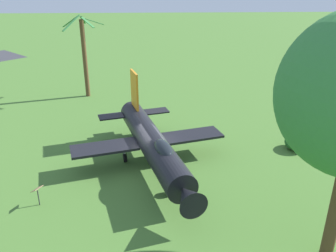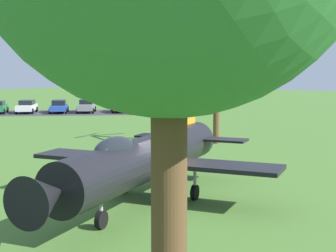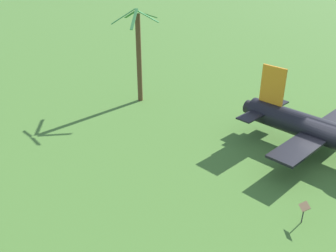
{
  "view_description": "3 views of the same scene",
  "coord_description": "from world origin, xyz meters",
  "px_view_note": "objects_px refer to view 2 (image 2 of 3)",
  "views": [
    {
      "loc": [
        -20.06,
        -0.11,
        11.48
      ],
      "look_at": [
        -0.34,
        -1.03,
        2.97
      ],
      "focal_mm": 37.71,
      "sensor_mm": 36.0,
      "label": 1
    },
    {
      "loc": [
        -14.2,
        -12.33,
        5.07
      ],
      "look_at": [
        0.41,
        -0.7,
        2.96
      ],
      "focal_mm": 54.15,
      "sensor_mm": 36.0,
      "label": 2
    },
    {
      "loc": [
        -13.21,
        18.77,
        12.48
      ],
      "look_at": [
        6.26,
        8.24,
        1.5
      ],
      "focal_mm": 38.81,
      "sensor_mm": 36.0,
      "label": 3
    }
  ],
  "objects_px": {
    "parked_car_white": "(27,106)",
    "parked_car_red": "(121,106)",
    "display_jet": "(142,158)",
    "parked_car_black": "(151,106)",
    "parked_car_blue": "(59,106)",
    "parked_car_gray": "(86,106)",
    "palm_tree": "(217,83)"
  },
  "relations": [
    {
      "from": "palm_tree",
      "to": "parked_car_red",
      "type": "bearing_deg",
      "value": 58.05
    },
    {
      "from": "palm_tree",
      "to": "parked_car_blue",
      "type": "relative_size",
      "value": 1.73
    },
    {
      "from": "display_jet",
      "to": "parked_car_red",
      "type": "xyz_separation_m",
      "value": [
        29.16,
        29.13,
        -1.02
      ]
    },
    {
      "from": "parked_car_red",
      "to": "parked_car_gray",
      "type": "bearing_deg",
      "value": 85.0
    },
    {
      "from": "parked_car_gray",
      "to": "parked_car_white",
      "type": "distance_m",
      "value": 6.83
    },
    {
      "from": "display_jet",
      "to": "parked_car_black",
      "type": "relative_size",
      "value": 3.01
    },
    {
      "from": "parked_car_black",
      "to": "parked_car_red",
      "type": "distance_m",
      "value": 3.58
    },
    {
      "from": "display_jet",
      "to": "parked_car_red",
      "type": "distance_m",
      "value": 41.23
    },
    {
      "from": "parked_car_red",
      "to": "parked_car_blue",
      "type": "relative_size",
      "value": 0.98
    },
    {
      "from": "parked_car_blue",
      "to": "parked_car_white",
      "type": "xyz_separation_m",
      "value": [
        -2.61,
        2.58,
        0.01
      ]
    },
    {
      "from": "parked_car_red",
      "to": "parked_car_gray",
      "type": "height_order",
      "value": "parked_car_gray"
    },
    {
      "from": "display_jet",
      "to": "parked_car_black",
      "type": "height_order",
      "value": "display_jet"
    },
    {
      "from": "palm_tree",
      "to": "parked_car_gray",
      "type": "height_order",
      "value": "palm_tree"
    },
    {
      "from": "display_jet",
      "to": "parked_car_black",
      "type": "bearing_deg",
      "value": -155.7
    },
    {
      "from": "display_jet",
      "to": "parked_car_white",
      "type": "xyz_separation_m",
      "value": [
        21.65,
        36.91,
        -1.01
      ]
    },
    {
      "from": "parked_car_blue",
      "to": "display_jet",
      "type": "bearing_deg",
      "value": 8.39
    },
    {
      "from": "palm_tree",
      "to": "parked_car_gray",
      "type": "bearing_deg",
      "value": 65.96
    },
    {
      "from": "parked_car_gray",
      "to": "display_jet",
      "type": "bearing_deg",
      "value": 8.53
    },
    {
      "from": "palm_tree",
      "to": "parked_car_white",
      "type": "relative_size",
      "value": 1.87
    },
    {
      "from": "parked_car_white",
      "to": "parked_car_red",
      "type": "bearing_deg",
      "value": 90.78
    },
    {
      "from": "display_jet",
      "to": "parked_car_blue",
      "type": "relative_size",
      "value": 2.82
    },
    {
      "from": "palm_tree",
      "to": "parked_car_black",
      "type": "bearing_deg",
      "value": 50.35
    },
    {
      "from": "palm_tree",
      "to": "parked_car_white",
      "type": "xyz_separation_m",
      "value": [
        6.55,
        30.33,
        -3.38
      ]
    },
    {
      "from": "palm_tree",
      "to": "parked_car_black",
      "type": "distance_m",
      "value": 26.2
    },
    {
      "from": "display_jet",
      "to": "palm_tree",
      "type": "height_order",
      "value": "palm_tree"
    },
    {
      "from": "parked_car_black",
      "to": "parked_car_gray",
      "type": "relative_size",
      "value": 0.99
    },
    {
      "from": "palm_tree",
      "to": "parked_car_gray",
      "type": "distance_m",
      "value": 28.11
    },
    {
      "from": "parked_car_black",
      "to": "parked_car_white",
      "type": "height_order",
      "value": "parked_car_white"
    },
    {
      "from": "display_jet",
      "to": "parked_car_white",
      "type": "distance_m",
      "value": 42.81
    },
    {
      "from": "display_jet",
      "to": "parked_car_white",
      "type": "height_order",
      "value": "display_jet"
    },
    {
      "from": "parked_car_blue",
      "to": "parked_car_black",
      "type": "bearing_deg",
      "value": 87.41
    },
    {
      "from": "parked_car_blue",
      "to": "palm_tree",
      "type": "bearing_deg",
      "value": 25.37
    }
  ]
}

